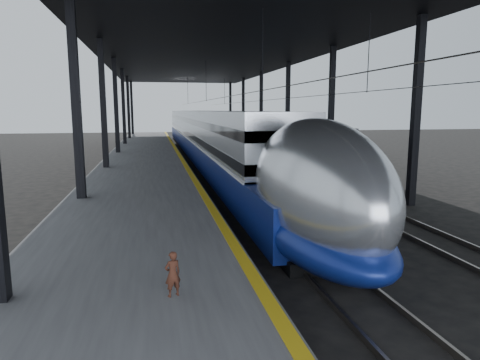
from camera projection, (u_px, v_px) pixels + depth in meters
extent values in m
plane|color=black|center=(241.00, 249.00, 14.44)|extent=(160.00, 160.00, 0.00)
cube|color=#4C4C4F|center=(144.00, 164.00, 33.01)|extent=(6.00, 80.00, 1.00)
cube|color=gold|center=(181.00, 157.00, 33.48)|extent=(0.30, 80.00, 0.01)
cube|color=slate|center=(206.00, 168.00, 34.02)|extent=(0.08, 80.00, 0.16)
cube|color=slate|center=(224.00, 168.00, 34.31)|extent=(0.08, 80.00, 0.16)
cube|color=slate|center=(267.00, 166.00, 35.01)|extent=(0.08, 80.00, 0.16)
cube|color=slate|center=(283.00, 166.00, 35.29)|extent=(0.08, 80.00, 0.16)
cube|color=black|center=(77.00, 114.00, 17.41)|extent=(0.35, 0.35, 9.00)
cube|color=black|center=(416.00, 113.00, 20.44)|extent=(0.35, 0.35, 9.00)
cube|color=black|center=(104.00, 112.00, 27.08)|extent=(0.35, 0.35, 9.00)
cube|color=black|center=(331.00, 112.00, 30.11)|extent=(0.35, 0.35, 9.00)
cube|color=black|center=(116.00, 112.00, 36.75)|extent=(0.35, 0.35, 9.00)
cube|color=black|center=(288.00, 112.00, 39.78)|extent=(0.35, 0.35, 9.00)
cube|color=black|center=(124.00, 111.00, 46.42)|extent=(0.35, 0.35, 9.00)
cube|color=black|center=(261.00, 111.00, 49.45)|extent=(0.35, 0.35, 9.00)
cube|color=black|center=(129.00, 111.00, 56.09)|extent=(0.35, 0.35, 9.00)
cube|color=black|center=(243.00, 111.00, 59.12)|extent=(0.35, 0.35, 9.00)
cube|color=black|center=(132.00, 111.00, 65.76)|extent=(0.35, 0.35, 9.00)
cube|color=black|center=(230.00, 111.00, 68.79)|extent=(0.35, 0.35, 9.00)
cube|color=black|center=(212.00, 49.00, 32.66)|extent=(18.00, 75.00, 0.45)
cylinder|color=slate|center=(214.00, 99.00, 33.29)|extent=(0.03, 74.00, 0.03)
cylinder|color=slate|center=(276.00, 99.00, 34.27)|extent=(0.03, 74.00, 0.03)
cube|color=silver|center=(201.00, 132.00, 43.44)|extent=(3.09, 57.00, 4.26)
cube|color=navy|center=(203.00, 146.00, 42.20)|extent=(3.17, 62.00, 1.65)
cube|color=silver|center=(201.00, 137.00, 43.52)|extent=(3.19, 57.00, 0.11)
cube|color=black|center=(200.00, 120.00, 43.24)|extent=(3.13, 57.00, 0.45)
cube|color=black|center=(201.00, 132.00, 43.44)|extent=(3.13, 57.00, 0.45)
ellipsoid|color=silver|center=(315.00, 188.00, 13.00)|extent=(3.09, 8.40, 4.26)
ellipsoid|color=navy|center=(314.00, 227.00, 13.20)|extent=(3.17, 8.40, 1.81)
ellipsoid|color=black|center=(355.00, 173.00, 10.35)|extent=(1.60, 2.20, 0.96)
cube|color=black|center=(313.00, 254.00, 13.34)|extent=(2.34, 2.60, 0.40)
cube|color=black|center=(214.00, 166.00, 34.61)|extent=(2.34, 2.60, 0.40)
cube|color=navy|center=(286.00, 148.00, 32.19)|extent=(2.60, 18.00, 3.53)
cube|color=#919399|center=(331.00, 160.00, 24.07)|extent=(2.64, 1.20, 3.57)
cube|color=black|center=(336.00, 147.00, 23.34)|extent=(1.58, 0.06, 0.79)
cube|color=#A8180C|center=(335.00, 169.00, 23.54)|extent=(1.11, 0.06, 0.51)
cube|color=#919399|center=(237.00, 134.00, 50.56)|extent=(2.60, 18.00, 3.53)
cube|color=#919399|center=(214.00, 128.00, 68.94)|extent=(2.60, 18.00, 3.53)
cube|color=black|center=(314.00, 182.00, 26.66)|extent=(2.04, 2.40, 0.36)
cube|color=black|center=(242.00, 150.00, 47.93)|extent=(2.04, 2.40, 0.36)
imported|color=#462317|center=(173.00, 274.00, 8.40)|extent=(0.40, 0.34, 0.92)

